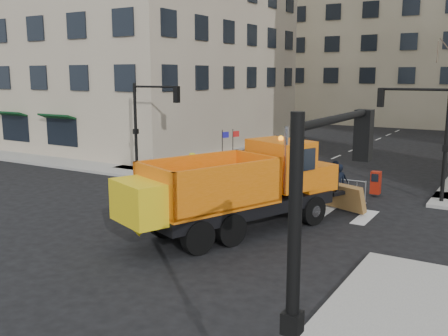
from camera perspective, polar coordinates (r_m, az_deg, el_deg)
The scene contains 13 objects.
ground at distance 19.52m, azimuth -6.43°, elevation -6.91°, with size 120.00×120.00×0.00m, color black.
sidewalk_back at distance 26.51m, azimuth 4.78°, elevation -2.03°, with size 64.00×5.00×0.15m, color gray.
building_far at distance 67.98m, azimuth 22.02°, elevation 15.03°, with size 30.00×18.00×24.00m, color tan.
traffic_light_left at distance 29.67m, azimuth -10.06°, elevation 4.33°, with size 0.18×0.18×5.40m, color black.
traffic_light_right at distance 24.61m, azimuth 24.02°, elevation 2.32°, with size 0.18×0.18×5.40m, color black.
traffic_light_near at distance 6.96m, azimuth 7.82°, elevation -16.36°, with size 0.18×0.18×5.40m, color black.
crowd_barriers at distance 25.96m, azimuth 2.43°, elevation -1.20°, with size 12.60×0.60×1.10m, color #9EA0A5, non-canonical shape.
plow_truck at distance 18.58m, azimuth 1.42°, elevation -2.06°, with size 6.35×10.60×4.01m.
cop_a at distance 23.07m, azimuth 12.87°, elevation -1.89°, with size 0.71×0.46×1.94m, color black.
cop_b at distance 23.40m, azimuth 11.60°, elevation -2.11°, with size 0.77×0.60×1.59m, color black.
cop_c at distance 23.23m, azimuth 12.62°, elevation -1.66°, with size 1.20×0.50×2.04m, color black.
worker at distance 26.93m, azimuth -3.63°, elevation 0.07°, with size 1.03×0.59×1.59m, color gold.
newspaper_box at distance 25.34m, azimuth 16.95°, elevation -1.60°, with size 0.45×0.40×1.10m, color maroon.
Camera 1 is at (11.39, -14.74, 5.84)m, focal length 40.00 mm.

